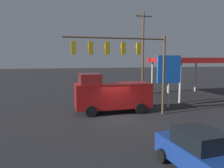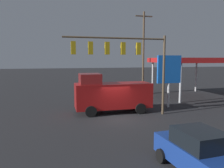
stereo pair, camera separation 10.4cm
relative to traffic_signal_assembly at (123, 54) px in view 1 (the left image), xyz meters
name	(u,v)px [view 1 (the left image)]	position (x,y,z in m)	size (l,w,h in m)	color
ground_plane	(118,118)	(0.47, 0.20, -5.26)	(200.00, 200.00, 0.00)	#262628
traffic_signal_assembly	(123,54)	(0.00, 0.00, 0.00)	(8.63, 0.43, 6.82)	brown
utility_pole	(143,52)	(-6.24, -10.57, 0.58)	(2.40, 0.26, 11.09)	brown
gas_station_canopy	(190,61)	(-11.49, -7.60, -0.62)	(8.28, 8.29, 5.00)	red
price_sign	(169,71)	(-5.57, -2.41, -1.61)	(2.52, 0.27, 5.20)	silver
sedan_far	(200,153)	(-0.25, 9.62, -4.31)	(2.24, 4.49, 1.93)	navy
delivery_truck	(111,94)	(0.58, -1.71, -3.56)	(6.83, 2.64, 3.58)	maroon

